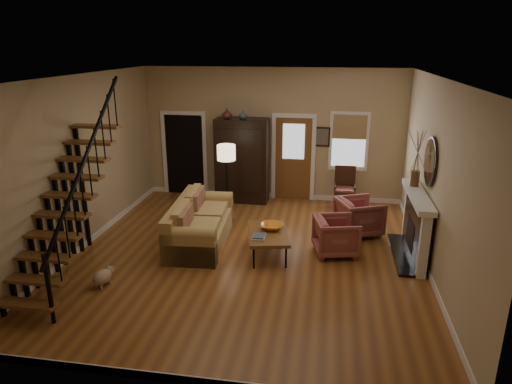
% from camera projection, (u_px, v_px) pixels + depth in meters
% --- Properties ---
extents(room, '(7.00, 7.33, 3.30)m').
position_uv_depth(room, '(243.00, 156.00, 9.91)').
color(room, brown).
rests_on(room, ground).
extents(staircase, '(0.94, 2.80, 3.20)m').
position_uv_depth(staircase, '(64.00, 189.00, 7.37)').
color(staircase, brown).
rests_on(staircase, ground).
extents(fireplace, '(0.33, 1.95, 2.30)m').
position_uv_depth(fireplace, '(418.00, 220.00, 8.42)').
color(fireplace, black).
rests_on(fireplace, ground).
extents(armoire, '(1.30, 0.60, 2.10)m').
position_uv_depth(armoire, '(242.00, 160.00, 11.40)').
color(armoire, black).
rests_on(armoire, ground).
extents(vase_a, '(0.24, 0.24, 0.25)m').
position_uv_depth(vase_a, '(227.00, 114.00, 10.99)').
color(vase_a, '#4C2619').
rests_on(vase_a, armoire).
extents(vase_b, '(0.20, 0.20, 0.21)m').
position_uv_depth(vase_b, '(243.00, 115.00, 10.93)').
color(vase_b, '#334C60').
rests_on(vase_b, armoire).
extents(sofa, '(1.15, 2.37, 0.86)m').
position_uv_depth(sofa, '(201.00, 223.00, 9.10)').
color(sofa, tan).
rests_on(sofa, ground).
extents(coffee_table, '(0.96, 1.36, 0.47)m').
position_uv_depth(coffee_table, '(268.00, 243.00, 8.62)').
color(coffee_table, brown).
rests_on(coffee_table, ground).
extents(bowl, '(0.42, 0.42, 0.10)m').
position_uv_depth(bowl, '(272.00, 226.00, 8.67)').
color(bowl, orange).
rests_on(bowl, coffee_table).
extents(books, '(0.23, 0.31, 0.06)m').
position_uv_depth(books, '(259.00, 236.00, 8.28)').
color(books, beige).
rests_on(books, coffee_table).
extents(armchair_left, '(0.95, 0.93, 0.72)m').
position_uv_depth(armchair_left, '(336.00, 236.00, 8.65)').
color(armchair_left, maroon).
rests_on(armchair_left, ground).
extents(armchair_right, '(1.11, 1.09, 0.77)m').
position_uv_depth(armchair_right, '(359.00, 217.00, 9.54)').
color(armchair_right, maroon).
rests_on(armchair_right, ground).
extents(floor_lamp, '(0.52, 0.52, 1.75)m').
position_uv_depth(floor_lamp, '(227.00, 184.00, 10.12)').
color(floor_lamp, black).
rests_on(floor_lamp, ground).
extents(side_chair, '(0.54, 0.54, 1.02)m').
position_uv_depth(side_chair, '(345.00, 188.00, 10.98)').
color(side_chair, '#382112').
rests_on(side_chair, ground).
extents(dog, '(0.34, 0.46, 0.30)m').
position_uv_depth(dog, '(102.00, 278.00, 7.54)').
color(dog, tan).
rests_on(dog, ground).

